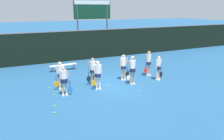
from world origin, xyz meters
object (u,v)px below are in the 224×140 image
Objects in this scene: tennis_ball_5 at (54,106)px; tennis_ball_7 at (139,92)px; player_0 at (64,79)px; tennis_ball_6 at (162,78)px; player_5 at (93,69)px; player_7 at (149,61)px; scoreboard at (93,14)px; tennis_ball_0 at (54,94)px; tennis_ball_8 at (54,113)px; tennis_ball_2 at (107,85)px; tennis_ball_9 at (154,77)px; tennis_ball_4 at (152,82)px; player_2 at (132,68)px; tennis_ball_1 at (49,88)px; player_1 at (98,73)px; player_6 at (123,65)px; player_4 at (60,73)px; player_3 at (158,66)px; bench_courtside at (63,66)px; tennis_ball_3 at (142,85)px.

tennis_ball_5 reaches higher than tennis_ball_7.
tennis_ball_6 is (6.67, 0.12, -0.93)m from player_0.
player_5 is 0.97× the size of player_7.
scoreboard is 11.37m from tennis_ball_0.
tennis_ball_8 is at bearing -118.59° from scoreboard.
tennis_ball_9 is at bearing 2.29° from tennis_ball_2.
tennis_ball_2 is 4.34m from tennis_ball_8.
tennis_ball_4 is 0.99× the size of tennis_ball_9.
tennis_ball_9 is at bearing -82.33° from scoreboard.
player_2 is 1.74m from tennis_ball_4.
tennis_ball_5 is (-6.99, -2.28, -1.02)m from player_7.
tennis_ball_4 is (6.25, -1.68, -0.00)m from tennis_ball_1.
player_0 is 23.55× the size of tennis_ball_1.
tennis_ball_9 is at bearing -84.71° from player_7.
tennis_ball_0 is (-6.72, -0.80, -1.03)m from player_7.
tennis_ball_7 is at bearing -31.47° from tennis_ball_1.
player_1 is 0.99× the size of player_6.
tennis_ball_9 is (6.28, -0.52, -0.95)m from player_4.
player_3 is 3.65m from tennis_ball_2.
tennis_ball_8 is at bearing -165.65° from tennis_ball_4.
tennis_ball_1 is at bearing 162.46° from player_2.
player_0 is 23.31× the size of tennis_ball_2.
player_3 is 1.13m from tennis_ball_4.
player_3 is (1.96, -0.02, -0.12)m from player_2.
player_6 is at bearing 168.53° from tennis_ball_9.
player_0 is at bearing -171.75° from tennis_ball_2.
player_3 reaches higher than bench_courtside.
scoreboard is 75.81× the size of tennis_ball_1.
bench_courtside reaches higher than tennis_ball_1.
tennis_ball_3 is 0.97× the size of tennis_ball_9.
player_5 is at bearing -81.03° from bench_courtside.
tennis_ball_5 is (-0.28, -1.48, 0.00)m from tennis_ball_0.
tennis_ball_8 is 1.04× the size of tennis_ball_9.
player_7 reaches higher than tennis_ball_4.
player_0 is 6.28m from player_7.
tennis_ball_9 is at bearing -7.52° from tennis_ball_1.
player_4 is at bearing -121.86° from scoreboard.
player_4 reaches higher than tennis_ball_0.
player_3 is 6.28m from player_4.
player_3 is at bearing 16.70° from tennis_ball_3.
tennis_ball_3 is (2.70, -0.55, -0.99)m from player_1.
tennis_ball_5 is at bearing -169.52° from player_7.
player_7 is 27.18× the size of tennis_ball_3.
tennis_ball_6 is at bearing -49.73° from tennis_ball_9.
player_2 is (-0.88, -9.26, -3.00)m from scoreboard.
player_4 is 24.74× the size of tennis_ball_9.
bench_courtside is 7.41m from tennis_ball_6.
player_2 reaches higher than player_5.
tennis_ball_9 is (0.69, 0.77, 0.00)m from tennis_ball_4.
bench_courtside is 7.17m from tennis_ball_8.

